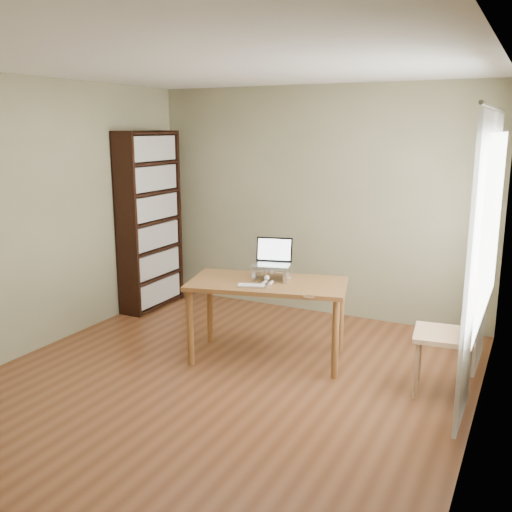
% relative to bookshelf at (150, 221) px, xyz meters
% --- Properties ---
extents(room, '(4.04, 4.54, 2.64)m').
position_rel_bookshelf_xyz_m(room, '(1.86, -1.54, 0.25)').
color(room, '#592F17').
rests_on(room, ground).
extents(bookshelf, '(0.30, 0.90, 2.10)m').
position_rel_bookshelf_xyz_m(bookshelf, '(0.00, 0.00, 0.00)').
color(bookshelf, black).
rests_on(bookshelf, ground).
extents(curtains, '(0.03, 1.90, 2.25)m').
position_rel_bookshelf_xyz_m(curtains, '(3.75, -0.75, 0.12)').
color(curtains, white).
rests_on(curtains, ground).
extents(desk, '(1.56, 1.04, 0.75)m').
position_rel_bookshelf_xyz_m(desk, '(1.95, -0.85, -0.39)').
color(desk, brown).
rests_on(desk, ground).
extents(laptop_stand, '(0.32, 0.25, 0.13)m').
position_rel_bookshelf_xyz_m(laptop_stand, '(1.95, -0.77, -0.22)').
color(laptop_stand, silver).
rests_on(laptop_stand, desk).
extents(laptop, '(0.39, 0.36, 0.24)m').
position_rel_bookshelf_xyz_m(laptop, '(1.95, -0.71, -0.11)').
color(laptop, silver).
rests_on(laptop, laptop_stand).
extents(keyboard, '(0.28, 0.18, 0.02)m').
position_rel_bookshelf_xyz_m(keyboard, '(1.90, -1.07, -0.29)').
color(keyboard, silver).
rests_on(keyboard, desk).
extents(coaster, '(0.10, 0.10, 0.01)m').
position_rel_bookshelf_xyz_m(coaster, '(2.47, -1.13, -0.30)').
color(coaster, brown).
rests_on(coaster, desk).
extents(cat, '(0.24, 0.48, 0.15)m').
position_rel_bookshelf_xyz_m(cat, '(1.98, -0.74, -0.24)').
color(cat, '#4C433C').
rests_on(cat, desk).
extents(chair, '(0.52, 0.52, 1.05)m').
position_rel_bookshelf_xyz_m(chair, '(3.62, -0.84, -0.48)').
color(chair, tan).
rests_on(chair, ground).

